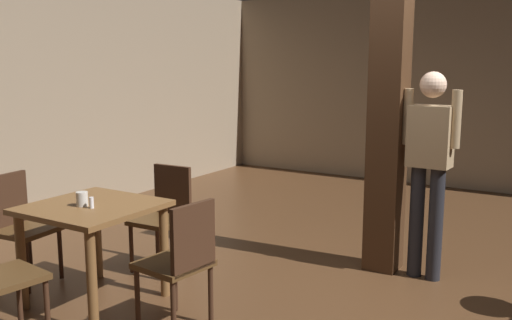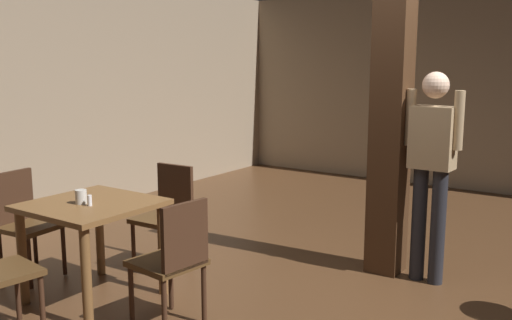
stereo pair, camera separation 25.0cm
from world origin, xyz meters
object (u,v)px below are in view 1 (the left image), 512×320
object	(u,v)px
chair_north	(165,212)
napkin_cup	(82,199)
dining_table	(93,223)
salt_shaker	(92,203)
standing_person	(429,160)
chair_east	(181,258)
chair_west	(19,222)

from	to	relation	value
chair_north	napkin_cup	distance (m)	0.95
dining_table	salt_shaker	world-z (taller)	salt_shaker
napkin_cup	standing_person	bearing A→B (deg)	42.95
chair_east	napkin_cup	size ratio (longest dim) A/B	8.43
dining_table	salt_shaker	bearing A→B (deg)	-44.18
chair_north	chair_west	bearing A→B (deg)	-132.68
chair_north	napkin_cup	bearing A→B (deg)	-90.27
chair_north	napkin_cup	world-z (taller)	chair_north
chair_east	napkin_cup	distance (m)	0.92
chair_north	salt_shaker	world-z (taller)	chair_north
dining_table	chair_west	distance (m)	0.83
chair_east	salt_shaker	world-z (taller)	chair_east
chair_west	salt_shaker	distance (m)	0.95
napkin_cup	standing_person	world-z (taller)	standing_person
chair_east	chair_north	world-z (taller)	same
chair_east	chair_north	distance (m)	1.21
dining_table	standing_person	distance (m)	2.69
napkin_cup	salt_shaker	bearing A→B (deg)	-3.58
chair_east	salt_shaker	distance (m)	0.82
standing_person	napkin_cup	bearing A→B (deg)	-137.05
chair_west	salt_shaker	size ratio (longest dim) A/B	10.94
chair_west	standing_person	xyz separation A→B (m)	(2.80, 1.83, 0.50)
chair_north	chair_west	size ratio (longest dim) A/B	1.00
salt_shaker	standing_person	world-z (taller)	standing_person
chair_east	salt_shaker	bearing A→B (deg)	-175.75
dining_table	chair_west	xyz separation A→B (m)	(-0.82, -0.04, -0.11)
standing_person	chair_north	bearing A→B (deg)	-154.32
dining_table	standing_person	xyz separation A→B (m)	(1.97, 1.79, 0.38)
napkin_cup	dining_table	bearing A→B (deg)	69.51
dining_table	napkin_cup	xyz separation A→B (m)	(-0.03, -0.07, 0.19)
dining_table	salt_shaker	size ratio (longest dim) A/B	10.68
chair_east	napkin_cup	bearing A→B (deg)	-176.68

